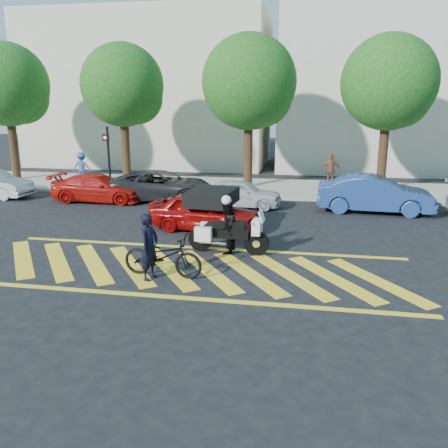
% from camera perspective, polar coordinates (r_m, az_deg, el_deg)
% --- Properties ---
extents(ground, '(90.00, 90.00, 0.00)m').
position_cam_1_polar(ground, '(12.96, -4.10, -5.43)').
color(ground, black).
rests_on(ground, ground).
extents(sidewalk, '(60.00, 5.00, 0.15)m').
position_cam_1_polar(sidewalk, '(24.37, 2.87, 4.41)').
color(sidewalk, '#9E998E').
rests_on(sidewalk, ground).
extents(crosswalk, '(12.33, 4.00, 0.01)m').
position_cam_1_polar(crosswalk, '(12.97, -4.26, -5.40)').
color(crosswalk, yellow).
rests_on(crosswalk, ground).
extents(building_left, '(16.00, 8.00, 10.00)m').
position_cam_1_polar(building_left, '(34.59, -8.72, 15.55)').
color(building_left, beige).
rests_on(building_left, ground).
extents(building_right, '(16.00, 8.00, 11.00)m').
position_cam_1_polar(building_right, '(33.32, 21.34, 15.63)').
color(building_right, beige).
rests_on(building_right, ground).
extents(tree_far_left, '(4.40, 4.40, 7.41)m').
position_cam_1_polar(tree_far_left, '(28.68, -24.36, 14.71)').
color(tree_far_left, black).
rests_on(tree_far_left, ground).
extents(tree_left, '(4.20, 4.20, 7.26)m').
position_cam_1_polar(tree_left, '(25.64, -11.79, 15.70)').
color(tree_left, black).
rests_on(tree_left, ground).
extents(tree_center, '(4.60, 4.60, 7.56)m').
position_cam_1_polar(tree_center, '(24.02, 3.37, 16.29)').
color(tree_center, black).
rests_on(tree_center, ground).
extents(tree_right, '(4.40, 4.40, 7.41)m').
position_cam_1_polar(tree_right, '(24.10, 19.48, 15.38)').
color(tree_right, black).
rests_on(tree_right, ground).
extents(signal_pole, '(0.28, 0.43, 3.20)m').
position_cam_1_polar(signal_pole, '(23.68, -13.78, 8.22)').
color(signal_pole, black).
rests_on(signal_pole, ground).
extents(officer_bike, '(0.55, 0.71, 1.73)m').
position_cam_1_polar(officer_bike, '(12.12, -8.96, -2.73)').
color(officer_bike, black).
rests_on(officer_bike, ground).
extents(bicycle, '(2.17, 0.90, 1.11)m').
position_cam_1_polar(bicycle, '(12.36, -7.39, -3.82)').
color(bicycle, black).
rests_on(bicycle, ground).
extents(police_motorcycle, '(2.47, 0.81, 1.09)m').
position_cam_1_polar(police_motorcycle, '(14.10, 0.35, -1.18)').
color(police_motorcycle, black).
rests_on(police_motorcycle, ground).
extents(officer_moto, '(0.67, 0.83, 1.62)m').
position_cam_1_polar(officer_moto, '(14.04, 0.29, -0.32)').
color(officer_moto, black).
rests_on(officer_moto, ground).
extents(red_convertible, '(4.04, 2.02, 1.32)m').
position_cam_1_polar(red_convertible, '(16.57, -2.35, 1.49)').
color(red_convertible, '#950706').
rests_on(red_convertible, ground).
extents(parked_left, '(4.24, 1.78, 1.22)m').
position_cam_1_polar(parked_left, '(22.00, -14.88, 4.21)').
color(parked_left, '#B2100B').
rests_on(parked_left, ground).
extents(parked_mid_left, '(4.96, 2.44, 1.36)m').
position_cam_1_polar(parked_mid_left, '(21.62, -7.54, 4.59)').
color(parked_mid_left, black).
rests_on(parked_mid_left, ground).
extents(parked_mid_right, '(3.57, 1.58, 1.20)m').
position_cam_1_polar(parked_mid_right, '(20.15, 1.97, 3.73)').
color(parked_mid_right, silver).
rests_on(parked_mid_right, ground).
extents(parked_right, '(4.64, 1.84, 1.50)m').
position_cam_1_polar(parked_right, '(20.10, 17.71, 3.44)').
color(parked_right, navy).
rests_on(parked_right, ground).
extents(pedestrian_left, '(1.04, 0.63, 1.56)m').
position_cam_1_polar(pedestrian_left, '(26.82, -16.71, 6.62)').
color(pedestrian_left, '#334F8E').
rests_on(pedestrian_left, sidewalk).
extents(pedestrian_right, '(0.97, 0.41, 1.66)m').
position_cam_1_polar(pedestrian_right, '(24.69, 12.74, 6.33)').
color(pedestrian_right, brown).
rests_on(pedestrian_right, sidewalk).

